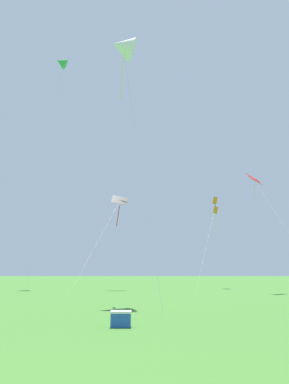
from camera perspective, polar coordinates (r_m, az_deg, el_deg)
kite_red_high at (r=31.87m, az=17.67°, el=1.25°), size 1.94×9.84×10.12m
kite_green_small at (r=51.10m, az=-13.43°, el=19.85°), size 2.54×12.41×29.96m
kite_black_large at (r=35.21m, az=-4.26°, el=-2.22°), size 3.18×11.54×9.35m
kite_orange_box at (r=40.01m, az=11.48°, el=-2.28°), size 4.17×10.40×9.90m
kite_white_distant at (r=25.68m, az=-3.55°, el=22.52°), size 3.27×8.30×17.49m
picnic_cooler at (r=10.64m, az=-3.87°, el=-19.95°), size 0.60×0.40×0.44m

